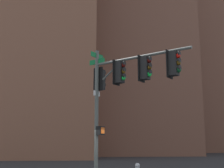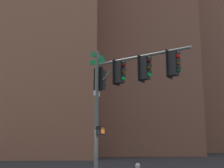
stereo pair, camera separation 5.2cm
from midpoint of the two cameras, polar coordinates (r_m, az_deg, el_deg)
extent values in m
cylinder|color=#4C514C|center=(14.11, -2.88, -6.06)|extent=(0.18, 0.18, 6.36)
cylinder|color=#4C514C|center=(13.23, 5.40, 5.23)|extent=(3.77, 3.13, 0.12)
cylinder|color=#4C514C|center=(13.92, -0.02, 2.45)|extent=(0.85, 0.72, 0.75)
cube|color=#0F6B33|center=(14.65, -2.78, 5.43)|extent=(0.62, 0.74, 0.24)
cube|color=#0F6B33|center=(14.57, -2.79, 4.30)|extent=(0.73, 0.61, 0.24)
cube|color=white|center=(14.24, -2.84, -1.83)|extent=(0.31, 0.37, 0.24)
cube|color=black|center=(13.63, 1.58, 2.26)|extent=(0.48, 0.48, 1.00)
cube|color=black|center=(13.73, 0.92, 2.16)|extent=(0.38, 0.45, 1.16)
sphere|color=#470A07|center=(13.59, 2.29, 3.61)|extent=(0.20, 0.20, 0.20)
cylinder|color=black|center=(13.58, 2.51, 4.02)|extent=(0.18, 0.20, 0.23)
sphere|color=#4C330A|center=(13.52, 2.30, 2.38)|extent=(0.20, 0.20, 0.20)
cylinder|color=black|center=(13.51, 2.52, 2.79)|extent=(0.18, 0.20, 0.23)
sphere|color=green|center=(13.45, 2.31, 1.13)|extent=(0.20, 0.20, 0.20)
cylinder|color=black|center=(13.44, 2.53, 1.54)|extent=(0.18, 0.20, 0.23)
cube|color=black|center=(12.96, 6.46, 3.03)|extent=(0.48, 0.48, 1.00)
cube|color=black|center=(13.05, 5.73, 2.91)|extent=(0.38, 0.45, 1.16)
sphere|color=#470A07|center=(12.94, 7.22, 4.44)|extent=(0.20, 0.20, 0.20)
cylinder|color=black|center=(12.93, 7.47, 4.87)|extent=(0.18, 0.20, 0.23)
sphere|color=#4C330A|center=(12.86, 7.25, 3.15)|extent=(0.20, 0.20, 0.20)
cylinder|color=black|center=(12.85, 7.50, 3.58)|extent=(0.18, 0.20, 0.23)
sphere|color=green|center=(12.79, 7.29, 1.85)|extent=(0.20, 0.20, 0.20)
cylinder|color=black|center=(12.78, 7.53, 2.28)|extent=(0.18, 0.20, 0.23)
cube|color=black|center=(12.39, 11.84, 3.84)|extent=(0.48, 0.48, 1.00)
cube|color=black|center=(12.46, 11.04, 3.72)|extent=(0.38, 0.45, 1.16)
sphere|color=red|center=(12.39, 12.65, 5.31)|extent=(0.20, 0.20, 0.20)
cylinder|color=black|center=(12.39, 12.91, 5.76)|extent=(0.18, 0.20, 0.23)
sphere|color=#4C330A|center=(12.31, 12.71, 3.97)|extent=(0.20, 0.20, 0.20)
cylinder|color=black|center=(12.31, 12.97, 4.42)|extent=(0.18, 0.20, 0.23)
sphere|color=#0A3819|center=(12.24, 12.77, 2.61)|extent=(0.20, 0.20, 0.20)
cylinder|color=black|center=(12.23, 13.03, 3.06)|extent=(0.18, 0.20, 0.23)
cube|color=black|center=(14.59, -2.11, 0.83)|extent=(0.48, 0.48, 1.00)
cube|color=black|center=(14.44, -2.57, 0.95)|extent=(0.45, 0.38, 1.16)
sphere|color=#470A07|center=(14.81, -1.61, 1.83)|extent=(0.20, 0.20, 0.20)
cylinder|color=black|center=(14.88, -1.46, 2.12)|extent=(0.20, 0.18, 0.23)
sphere|color=#F29E0C|center=(14.75, -1.62, 0.69)|extent=(0.20, 0.20, 0.20)
cylinder|color=black|center=(14.82, -1.47, 0.99)|extent=(0.20, 0.18, 0.23)
sphere|color=#0A3819|center=(14.69, -1.63, -0.45)|extent=(0.20, 0.20, 0.20)
cylinder|color=black|center=(14.76, -1.47, -0.15)|extent=(0.20, 0.18, 0.23)
cube|color=black|center=(13.92, -2.12, -8.93)|extent=(0.42, 0.44, 0.40)
cube|color=#EA5914|center=(13.84, -1.67, -8.92)|extent=(0.18, 0.21, 0.28)
sphere|color=#B2B2B7|center=(15.99, 5.05, -15.34)|extent=(0.26, 0.26, 0.26)
cube|color=brown|center=(50.96, 1.14, 8.05)|extent=(21.63, 18.62, 37.06)
cube|color=brown|center=(66.81, 15.90, 8.95)|extent=(20.23, 17.90, 48.37)
camera|label=1|loc=(0.03, -89.89, -0.02)|focal=47.62mm
camera|label=2|loc=(0.03, 90.11, 0.02)|focal=47.62mm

